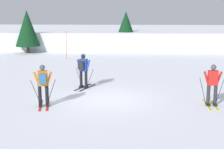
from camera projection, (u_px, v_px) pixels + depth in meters
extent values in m
plane|color=white|center=(105.00, 99.00, 14.38)|extent=(120.00, 120.00, 0.00)
cube|color=white|center=(117.00, 39.00, 32.21)|extent=(80.00, 6.99, 1.67)
cube|color=black|center=(83.00, 87.00, 16.49)|extent=(0.70, 1.51, 0.02)
cube|color=black|center=(88.00, 88.00, 16.37)|extent=(0.70, 1.51, 0.02)
cube|color=black|center=(81.00, 87.00, 16.34)|extent=(0.21, 0.29, 0.10)
cube|color=black|center=(86.00, 87.00, 16.23)|extent=(0.21, 0.29, 0.10)
cylinder|color=black|center=(81.00, 77.00, 16.25)|extent=(0.14, 0.14, 0.85)
cylinder|color=black|center=(86.00, 78.00, 16.13)|extent=(0.14, 0.14, 0.85)
cube|color=#284CB7|center=(83.00, 65.00, 16.06)|extent=(0.44, 0.37, 0.60)
cylinder|color=#284CB7|center=(79.00, 65.00, 16.19)|extent=(0.27, 0.18, 0.55)
cylinder|color=#284CB7|center=(88.00, 66.00, 15.98)|extent=(0.27, 0.18, 0.55)
sphere|color=black|center=(83.00, 56.00, 15.98)|extent=(0.22, 0.22, 0.22)
cylinder|color=#38383D|center=(79.00, 78.00, 16.41)|extent=(0.39, 0.18, 0.99)
cylinder|color=#38383D|center=(90.00, 79.00, 16.17)|extent=(0.39, 0.18, 0.99)
cube|color=#232328|center=(81.00, 65.00, 15.87)|extent=(0.33, 0.27, 0.40)
cube|color=red|center=(41.00, 105.00, 13.46)|extent=(0.40, 1.59, 0.02)
cube|color=red|center=(48.00, 105.00, 13.50)|extent=(0.40, 1.59, 0.02)
cube|color=black|center=(40.00, 105.00, 13.30)|extent=(0.17, 0.28, 0.10)
cube|color=black|center=(47.00, 105.00, 13.34)|extent=(0.17, 0.28, 0.10)
cylinder|color=black|center=(40.00, 93.00, 13.20)|extent=(0.14, 0.14, 0.85)
cylinder|color=black|center=(47.00, 93.00, 13.24)|extent=(0.14, 0.14, 0.85)
cube|color=orange|center=(43.00, 78.00, 13.10)|extent=(0.42, 0.31, 0.60)
cylinder|color=orange|center=(36.00, 79.00, 13.08)|extent=(0.27, 0.14, 0.55)
cylinder|color=orange|center=(49.00, 78.00, 13.16)|extent=(0.27, 0.14, 0.55)
sphere|color=#4C4C56|center=(42.00, 68.00, 13.01)|extent=(0.22, 0.22, 0.22)
cylinder|color=#38383D|center=(36.00, 93.00, 13.28)|extent=(0.41, 0.10, 1.09)
cylinder|color=#38383D|center=(51.00, 93.00, 13.37)|extent=(0.41, 0.10, 1.09)
cube|color=teal|center=(42.00, 79.00, 12.89)|extent=(0.31, 0.23, 0.40)
cube|color=gold|center=(207.00, 105.00, 13.55)|extent=(0.11, 1.60, 0.02)
cube|color=gold|center=(214.00, 105.00, 13.53)|extent=(0.11, 1.60, 0.02)
cube|color=black|center=(208.00, 104.00, 13.39)|extent=(0.12, 0.26, 0.10)
cube|color=black|center=(215.00, 104.00, 13.37)|extent=(0.12, 0.26, 0.10)
cylinder|color=#2D2D33|center=(208.00, 93.00, 13.29)|extent=(0.14, 0.14, 0.85)
cylinder|color=#2D2D33|center=(215.00, 93.00, 13.28)|extent=(0.14, 0.14, 0.85)
cube|color=red|center=(213.00, 78.00, 13.16)|extent=(0.38, 0.25, 0.60)
cylinder|color=red|center=(206.00, 78.00, 13.19)|extent=(0.26, 0.09, 0.55)
cylinder|color=red|center=(219.00, 78.00, 13.17)|extent=(0.26, 0.09, 0.55)
sphere|color=#4C4C56|center=(214.00, 67.00, 13.07)|extent=(0.22, 0.22, 0.22)
cylinder|color=#38383D|center=(203.00, 91.00, 13.39)|extent=(0.33, 0.03, 1.16)
cylinder|color=#38383D|center=(220.00, 92.00, 13.36)|extent=(0.33, 0.03, 1.16)
cylinder|color=#C65614|center=(66.00, 45.00, 25.20)|extent=(0.04, 0.04, 2.15)
cylinder|color=#513823|center=(28.00, 49.00, 28.64)|extent=(0.24, 0.24, 0.61)
cone|color=#0F3819|center=(27.00, 28.00, 28.26)|extent=(2.10, 2.10, 3.08)
cylinder|color=#513823|center=(126.00, 46.00, 30.64)|extent=(0.18, 0.18, 0.68)
cone|color=#0F3819|center=(126.00, 27.00, 30.28)|extent=(2.10, 2.10, 2.87)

